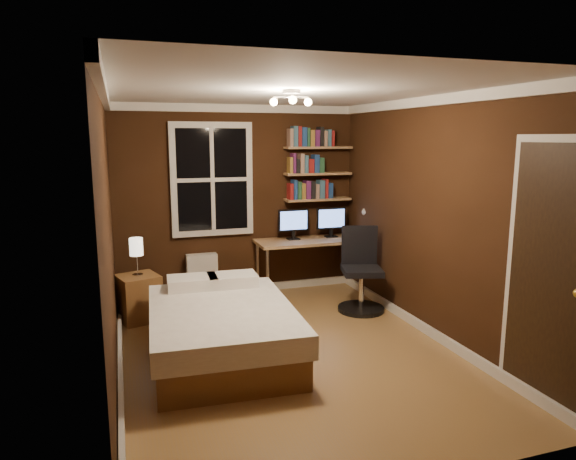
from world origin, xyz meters
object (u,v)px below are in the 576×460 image
object	(u,v)px
monitor_right	(331,222)
office_chair	(361,279)
bed	(222,329)
nightstand	(139,298)
radiator	(202,276)
desk_lamp	(363,222)
bedside_lamp	(137,257)
desk	(313,244)
monitor_left	(293,224)

from	to	relation	value
monitor_right	office_chair	size ratio (longest dim) A/B	0.41
bed	office_chair	world-z (taller)	office_chair
nightstand	office_chair	xyz separation A→B (m)	(2.59, -0.46, 0.12)
radiator	desk_lamp	xyz separation A→B (m)	(2.15, -0.31, 0.66)
bedside_lamp	monitor_right	bearing A→B (deg)	10.27
nightstand	bedside_lamp	size ratio (longest dim) A/B	1.23
bed	radiator	size ratio (longest dim) A/B	3.22
radiator	office_chair	world-z (taller)	office_chair
radiator	desk_lamp	bearing A→B (deg)	-8.15
office_chair	monitor_right	bearing A→B (deg)	106.10
nightstand	office_chair	size ratio (longest dim) A/B	0.52
radiator	desk_lamp	size ratio (longest dim) A/B	1.35
desk	office_chair	xyz separation A→B (m)	(0.29, -0.85, -0.29)
bed	nightstand	xyz separation A→B (m)	(-0.72, 1.28, -0.00)
desk	bedside_lamp	bearing A→B (deg)	-170.35
radiator	bed	bearing A→B (deg)	-93.20
bed	nightstand	world-z (taller)	bed
radiator	nightstand	bearing A→B (deg)	-144.20
monitor_right	bedside_lamp	bearing A→B (deg)	-169.73
bedside_lamp	desk_lamp	bearing A→B (deg)	5.47
desk	office_chair	bearing A→B (deg)	-71.04
monitor_left	monitor_right	bearing A→B (deg)	0.00
nightstand	monitor_right	bearing A→B (deg)	-6.80
monitor_left	office_chair	xyz separation A→B (m)	(0.55, -0.93, -0.55)
bedside_lamp	nightstand	bearing A→B (deg)	0.00
monitor_left	desk_lamp	world-z (taller)	desk_lamp
bed	monitor_right	xyz separation A→B (m)	(1.87, 1.74, 0.67)
bed	desk_lamp	world-z (taller)	desk_lamp
nightstand	office_chair	bearing A→B (deg)	-27.17
bedside_lamp	monitor_left	distance (m)	2.10
bedside_lamp	office_chair	size ratio (longest dim) A/B	0.43
nightstand	desk	distance (m)	2.37
nightstand	monitor_left	world-z (taller)	monitor_left
bed	monitor_right	bearing A→B (deg)	46.20
radiator	monitor_right	world-z (taller)	monitor_right
bed	monitor_left	distance (m)	2.29
nightstand	monitor_left	xyz separation A→B (m)	(2.04, 0.47, 0.67)
bed	office_chair	distance (m)	2.05
bed	office_chair	xyz separation A→B (m)	(1.87, 0.81, 0.12)
desk_lamp	office_chair	world-z (taller)	desk_lamp
monitor_right	desk_lamp	bearing A→B (deg)	-25.42
bed	monitor_left	xyz separation A→B (m)	(1.32, 1.74, 0.67)
desk_lamp	desk	bearing A→B (deg)	171.02
bedside_lamp	desk	xyz separation A→B (m)	(2.30, 0.39, -0.08)
bed	office_chair	bearing A→B (deg)	26.63
desk_lamp	monitor_left	bearing A→B (deg)	168.85
monitor_left	office_chair	size ratio (longest dim) A/B	0.41
bed	desk	distance (m)	2.33
bed	desk_lamp	distance (m)	2.83
desk	office_chair	distance (m)	0.95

